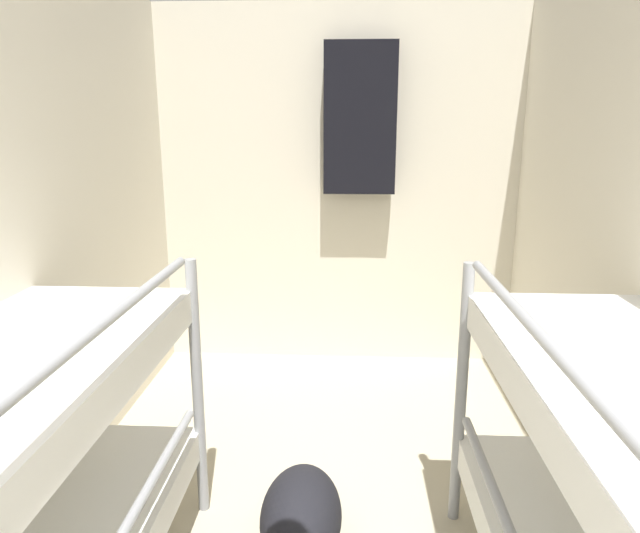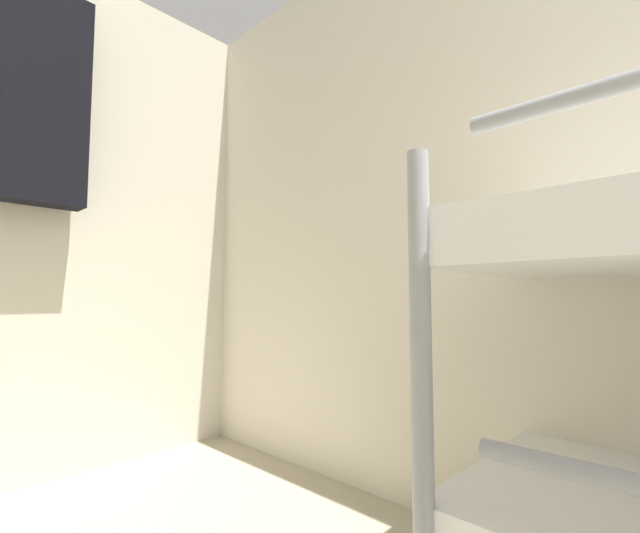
{
  "view_description": "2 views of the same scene",
  "coord_description": "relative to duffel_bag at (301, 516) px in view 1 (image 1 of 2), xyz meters",
  "views": [
    {
      "loc": [
        0.08,
        0.38,
        1.56
      ],
      "look_at": [
        -0.07,
        3.12,
        0.88
      ],
      "focal_mm": 32.0,
      "sensor_mm": 36.0,
      "label": 1
    },
    {
      "loc": [
        -0.25,
        1.98,
        0.77
      ],
      "look_at": [
        0.69,
        2.88,
        0.87
      ],
      "focal_mm": 24.0,
      "sensor_mm": 36.0,
      "label": 2
    }
  ],
  "objects": [
    {
      "name": "hanging_coat",
      "position": [
        0.22,
        1.77,
        1.45
      ],
      "size": [
        0.44,
        0.12,
        0.9
      ],
      "color": "black"
    },
    {
      "name": "wall_back",
      "position": [
        0.09,
        1.92,
        1.0
      ],
      "size": [
        2.43,
        0.06,
        2.3
      ],
      "color": "beige",
      "rests_on": "ground_plane"
    },
    {
      "name": "duffel_bag",
      "position": [
        0.0,
        0.0,
        0.0
      ],
      "size": [
        0.3,
        0.49,
        0.3
      ],
      "color": "black",
      "rests_on": "ground_plane"
    }
  ]
}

